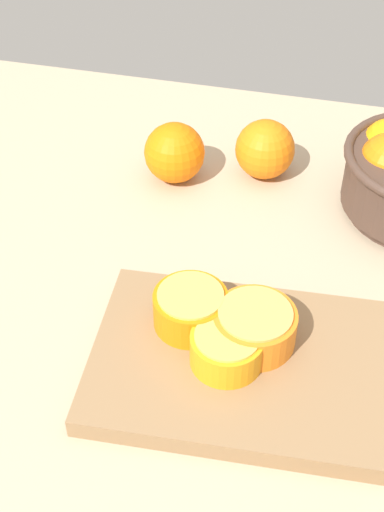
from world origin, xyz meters
The scene contains 7 objects.
ground_plane centered at (0.00, 0.00, -1.50)cm, with size 115.88×98.69×3.00cm, color tan.
cutting_board centered at (4.15, -7.99, 1.17)cm, with size 29.96×21.24×2.34cm, color olive.
orange_half_0 centered at (5.23, -5.38, 4.42)cm, with size 8.63×8.63×4.24cm.
orange_half_1 centered at (-1.72, -4.49, 4.43)cm, with size 7.88×7.88×4.26cm.
orange_half_2 centered at (3.05, -8.71, 4.24)cm, with size 7.42×7.42×3.87cm.
loose_orange_0 centered at (-10.87, 23.30, 4.13)cm, with size 8.26×8.26×8.26cm, color orange.
loose_orange_1 centered at (0.85, 27.15, 4.08)cm, with size 8.15×8.15×8.15cm, color orange.
Camera 1 is at (10.81, -54.40, 58.94)cm, focal length 50.17 mm.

